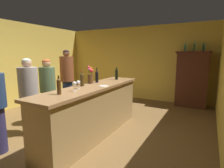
{
  "coord_description": "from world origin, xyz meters",
  "views": [
    {
      "loc": [
        2.47,
        -2.66,
        1.63
      ],
      "look_at": [
        0.86,
        0.29,
        1.07
      ],
      "focal_mm": 28.63,
      "sensor_mm": 36.0,
      "label": 1
    }
  ],
  "objects_px": {
    "cheese_plate": "(104,86)",
    "patron_in_grey": "(67,79)",
    "display_bottle_midleft": "(195,46)",
    "patron_by_cabinet": "(48,89)",
    "bar_counter": "(94,111)",
    "wine_glass_mid": "(74,84)",
    "wine_bottle_pinot": "(82,79)",
    "display_bottle_left": "(185,47)",
    "display_bottle_center": "(204,47)",
    "wine_bottle_merlot": "(59,86)",
    "flower_arrangement": "(90,76)",
    "patron_tall": "(29,94)",
    "display_cabinet": "(192,78)",
    "wine_glass_front": "(78,83)",
    "wine_bottle_rose": "(97,76)",
    "wine_bottle_syrah": "(116,74)"
  },
  "relations": [
    {
      "from": "cheese_plate",
      "to": "patron_in_grey",
      "type": "xyz_separation_m",
      "value": [
        -1.75,
        0.89,
        -0.07
      ]
    },
    {
      "from": "display_bottle_midleft",
      "to": "patron_by_cabinet",
      "type": "distance_m",
      "value": 4.33
    },
    {
      "from": "bar_counter",
      "to": "wine_glass_mid",
      "type": "height_order",
      "value": "wine_glass_mid"
    },
    {
      "from": "patron_by_cabinet",
      "to": "wine_bottle_pinot",
      "type": "bearing_deg",
      "value": -18.93
    },
    {
      "from": "display_bottle_left",
      "to": "patron_by_cabinet",
      "type": "height_order",
      "value": "display_bottle_left"
    },
    {
      "from": "display_bottle_center",
      "to": "wine_bottle_merlot",
      "type": "bearing_deg",
      "value": -114.03
    },
    {
      "from": "cheese_plate",
      "to": "patron_in_grey",
      "type": "bearing_deg",
      "value": 152.97
    },
    {
      "from": "wine_bottle_merlot",
      "to": "patron_by_cabinet",
      "type": "bearing_deg",
      "value": 144.75
    },
    {
      "from": "display_bottle_center",
      "to": "patron_by_cabinet",
      "type": "xyz_separation_m",
      "value": [
        -3.07,
        -3.11,
        -1.01
      ]
    },
    {
      "from": "wine_glass_mid",
      "to": "flower_arrangement",
      "type": "distance_m",
      "value": 0.82
    },
    {
      "from": "patron_tall",
      "to": "display_cabinet",
      "type": "bearing_deg",
      "value": 29.02
    },
    {
      "from": "display_bottle_left",
      "to": "cheese_plate",
      "type": "bearing_deg",
      "value": -108.59
    },
    {
      "from": "flower_arrangement",
      "to": "display_bottle_left",
      "type": "height_order",
      "value": "display_bottle_left"
    },
    {
      "from": "bar_counter",
      "to": "wine_glass_front",
      "type": "height_order",
      "value": "wine_glass_front"
    },
    {
      "from": "wine_bottle_rose",
      "to": "wine_glass_front",
      "type": "bearing_deg",
      "value": -82.21
    },
    {
      "from": "patron_in_grey",
      "to": "cheese_plate",
      "type": "bearing_deg",
      "value": 22.56
    },
    {
      "from": "wine_glass_mid",
      "to": "display_bottle_left",
      "type": "distance_m",
      "value": 3.98
    },
    {
      "from": "wine_bottle_merlot",
      "to": "patron_by_cabinet",
      "type": "relative_size",
      "value": 0.2
    },
    {
      "from": "wine_bottle_rose",
      "to": "patron_in_grey",
      "type": "xyz_separation_m",
      "value": [
        -1.36,
        0.54,
        -0.21
      ]
    },
    {
      "from": "wine_glass_front",
      "to": "wine_glass_mid",
      "type": "bearing_deg",
      "value": -66.96
    },
    {
      "from": "patron_by_cabinet",
      "to": "flower_arrangement",
      "type": "bearing_deg",
      "value": -1.56
    },
    {
      "from": "cheese_plate",
      "to": "display_bottle_midleft",
      "type": "relative_size",
      "value": 0.53
    },
    {
      "from": "display_bottle_left",
      "to": "display_bottle_center",
      "type": "distance_m",
      "value": 0.5
    },
    {
      "from": "display_bottle_center",
      "to": "patron_by_cabinet",
      "type": "relative_size",
      "value": 0.18
    },
    {
      "from": "display_cabinet",
      "to": "display_bottle_left",
      "type": "relative_size",
      "value": 6.01
    },
    {
      "from": "wine_bottle_syrah",
      "to": "flower_arrangement",
      "type": "xyz_separation_m",
      "value": [
        -0.22,
        -0.78,
        0.0
      ]
    },
    {
      "from": "wine_glass_front",
      "to": "wine_glass_mid",
      "type": "relative_size",
      "value": 0.88
    },
    {
      "from": "wine_bottle_rose",
      "to": "wine_bottle_syrah",
      "type": "bearing_deg",
      "value": 73.9
    },
    {
      "from": "wine_bottle_rose",
      "to": "wine_bottle_syrah",
      "type": "height_order",
      "value": "same"
    },
    {
      "from": "bar_counter",
      "to": "patron_in_grey",
      "type": "bearing_deg",
      "value": 148.6
    },
    {
      "from": "wine_bottle_rose",
      "to": "display_cabinet",
      "type": "bearing_deg",
      "value": 58.54
    },
    {
      "from": "flower_arrangement",
      "to": "patron_in_grey",
      "type": "distance_m",
      "value": 1.52
    },
    {
      "from": "flower_arrangement",
      "to": "cheese_plate",
      "type": "xyz_separation_m",
      "value": [
        0.44,
        -0.17,
        -0.14
      ]
    },
    {
      "from": "display_bottle_left",
      "to": "patron_by_cabinet",
      "type": "relative_size",
      "value": 0.19
    },
    {
      "from": "display_bottle_left",
      "to": "display_bottle_midleft",
      "type": "bearing_deg",
      "value": 0.0
    },
    {
      "from": "cheese_plate",
      "to": "display_bottle_center",
      "type": "xyz_separation_m",
      "value": [
        1.55,
        3.1,
        0.81
      ]
    },
    {
      "from": "wine_glass_front",
      "to": "display_bottle_center",
      "type": "height_order",
      "value": "display_bottle_center"
    },
    {
      "from": "wine_glass_front",
      "to": "display_bottle_center",
      "type": "xyz_separation_m",
      "value": [
        1.83,
        3.51,
        0.72
      ]
    },
    {
      "from": "wine_glass_front",
      "to": "wine_bottle_rose",
      "type": "bearing_deg",
      "value": 97.79
    },
    {
      "from": "display_cabinet",
      "to": "wine_bottle_rose",
      "type": "relative_size",
      "value": 5.32
    },
    {
      "from": "patron_in_grey",
      "to": "patron_tall",
      "type": "xyz_separation_m",
      "value": [
        0.36,
        -1.5,
        -0.11
      ]
    },
    {
      "from": "patron_in_grey",
      "to": "patron_tall",
      "type": "height_order",
      "value": "patron_in_grey"
    },
    {
      "from": "wine_glass_mid",
      "to": "patron_in_grey",
      "type": "xyz_separation_m",
      "value": [
        -1.55,
        1.51,
        -0.19
      ]
    },
    {
      "from": "display_bottle_midleft",
      "to": "wine_bottle_merlot",
      "type": "bearing_deg",
      "value": -111.06
    },
    {
      "from": "bar_counter",
      "to": "patron_in_grey",
      "type": "xyz_separation_m",
      "value": [
        -1.53,
        0.94,
        0.44
      ]
    },
    {
      "from": "wine_glass_mid",
      "to": "display_bottle_center",
      "type": "xyz_separation_m",
      "value": [
        1.74,
        3.71,
        0.7
      ]
    },
    {
      "from": "wine_bottle_pinot",
      "to": "wine_glass_mid",
      "type": "xyz_separation_m",
      "value": [
        0.19,
        -0.45,
        -0.02
      ]
    },
    {
      "from": "display_cabinet",
      "to": "flower_arrangement",
      "type": "relative_size",
      "value": 4.62
    },
    {
      "from": "wine_bottle_pinot",
      "to": "display_bottle_midleft",
      "type": "distance_m",
      "value": 3.74
    },
    {
      "from": "bar_counter",
      "to": "wine_glass_mid",
      "type": "distance_m",
      "value": 0.85
    }
  ]
}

